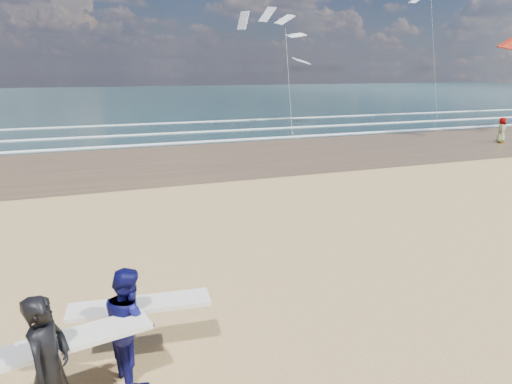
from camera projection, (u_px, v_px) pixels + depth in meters
name	position (u px, v px, depth m)	size (l,w,h in m)	color
wet_sand_strip	(417.00, 142.00, 29.50)	(220.00, 12.00, 0.01)	#473726
ocean	(208.00, 96.00, 78.42)	(220.00, 100.00, 0.02)	#183134
foam_breakers	(338.00, 124.00, 38.64)	(220.00, 11.70, 0.05)	white
surfer_near	(51.00, 366.00, 5.71)	(2.26, 1.25, 2.01)	black
surfer_far	(130.00, 322.00, 6.89)	(2.24, 1.23, 1.80)	#0E0F4F
beachgoer_0	(502.00, 130.00, 29.19)	(0.79, 0.51, 1.62)	#50463B
kite_1	(287.00, 55.00, 34.49)	(6.69, 4.84, 9.56)	slate
kite_5	(433.00, 41.00, 45.64)	(4.87, 4.64, 14.00)	slate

